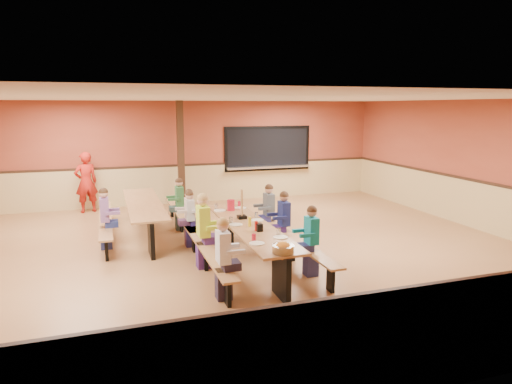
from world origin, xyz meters
name	(u,v)px	position (x,y,z in m)	size (l,w,h in m)	color
ground	(229,252)	(0.00, 0.00, 0.00)	(12.00, 12.00, 0.00)	brown
room_envelope	(228,218)	(0.00, 0.00, 0.69)	(12.04, 10.04, 3.02)	brown
kitchen_pass_through	(268,150)	(2.60, 4.96, 1.49)	(2.78, 0.28, 1.38)	black
structural_post	(181,155)	(-0.20, 4.40, 1.50)	(0.18, 0.18, 3.00)	black
cafeteria_table_main	(250,237)	(0.18, -0.84, 0.53)	(1.91, 3.70, 0.74)	#99683C
cafeteria_table_second	(144,212)	(-1.47, 1.79, 0.53)	(1.91, 3.70, 0.74)	#99683C
seated_child_white_left	(223,259)	(-0.64, -2.14, 0.61)	(0.38, 0.31, 1.23)	silver
seated_adult_yellow	(203,232)	(-0.64, -0.72, 0.66)	(0.43, 0.35, 1.33)	#BCDC2D
seated_child_grey_left	(190,219)	(-0.64, 0.61, 0.57)	(0.34, 0.28, 1.15)	#BBBBBB
seated_child_teal_right	(311,241)	(1.01, -1.66, 0.60)	(0.36, 0.30, 1.20)	teal
seated_child_navy_right	(284,223)	(1.01, -0.41, 0.61)	(0.37, 0.30, 1.22)	navy
seated_child_char_right	(269,213)	(1.01, 0.44, 0.61)	(0.37, 0.31, 1.22)	#4D5458
seated_child_purple_sec	(105,219)	(-2.29, 0.99, 0.61)	(0.38, 0.31, 1.23)	#784F83
seated_child_green_sec	(180,204)	(-0.64, 1.97, 0.60)	(0.36, 0.30, 1.20)	#2F6435
seated_child_tan_sec	(190,218)	(-0.64, 0.67, 0.58)	(0.35, 0.29, 1.17)	#BCA898
standing_woman	(86,182)	(-2.75, 4.55, 0.82)	(0.60, 0.39, 1.65)	#A51B12
punch_pitcher	(231,205)	(0.17, 0.42, 0.85)	(0.16, 0.16, 0.22)	red
chip_bowl	(283,248)	(0.17, -2.49, 0.81)	(0.32, 0.32, 0.15)	orange
napkin_dispenser	(259,227)	(0.22, -1.25, 0.80)	(0.10, 0.14, 0.13)	black
condiment_mustard	(250,222)	(0.16, -0.90, 0.82)	(0.06, 0.06, 0.17)	yellow
condiment_ketchup	(256,226)	(0.18, -1.22, 0.82)	(0.06, 0.06, 0.17)	#B2140F
table_paddle	(242,212)	(0.19, -0.32, 0.88)	(0.16, 0.16, 0.56)	black
place_settings	(250,222)	(0.18, -0.84, 0.80)	(0.65, 3.30, 0.11)	beige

